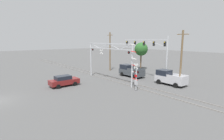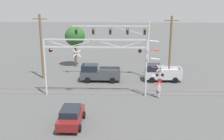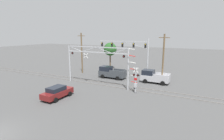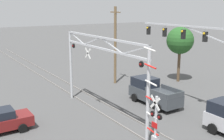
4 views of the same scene
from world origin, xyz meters
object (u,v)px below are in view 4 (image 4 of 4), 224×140
object	(u,v)px
crossing_gantry	(101,61)
crossing_signal_mast	(155,124)
utility_pole_left	(115,45)
pickup_truck_lead	(153,92)
background_tree_beyond_span	(180,41)
traffic_signal_span	(204,48)

from	to	relation	value
crossing_gantry	crossing_signal_mast	bearing A→B (deg)	-4.94
crossing_gantry	utility_pole_left	bearing A→B (deg)	140.28
crossing_signal_mast	pickup_truck_lead	size ratio (longest dim) A/B	1.24
crossing_signal_mast	pickup_truck_lead	world-z (taller)	crossing_signal_mast
pickup_truck_lead	background_tree_beyond_span	world-z (taller)	background_tree_beyond_span
crossing_signal_mast	traffic_signal_span	xyz separation A→B (m)	(-3.23, 7.72, 3.21)
background_tree_beyond_span	crossing_gantry	bearing A→B (deg)	-71.52
crossing_signal_mast	background_tree_beyond_span	world-z (taller)	crossing_signal_mast
utility_pole_left	crossing_signal_mast	bearing A→B (deg)	-25.54
crossing_signal_mast	background_tree_beyond_span	distance (m)	17.44
traffic_signal_span	background_tree_beyond_span	world-z (taller)	traffic_signal_span
traffic_signal_span	pickup_truck_lead	xyz separation A→B (m)	(-3.67, -1.85, -4.18)
traffic_signal_span	crossing_signal_mast	bearing A→B (deg)	-67.32
background_tree_beyond_span	pickup_truck_lead	bearing A→B (deg)	-60.95
pickup_truck_lead	background_tree_beyond_span	xyz separation A→B (m)	(-4.11, 7.40, 3.60)
traffic_signal_span	utility_pole_left	world-z (taller)	utility_pole_left
pickup_truck_lead	background_tree_beyond_span	size ratio (longest dim) A/B	0.81
crossing_gantry	crossing_signal_mast	xyz separation A→B (m)	(6.77, -0.58, -2.36)
traffic_signal_span	utility_pole_left	distance (m)	11.12
pickup_truck_lead	background_tree_beyond_span	distance (m)	9.19
crossing_gantry	pickup_truck_lead	size ratio (longest dim) A/B	2.20
utility_pole_left	background_tree_beyond_span	bearing A→B (deg)	63.12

